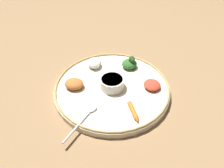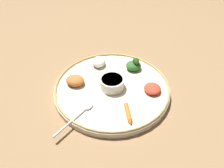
{
  "view_description": "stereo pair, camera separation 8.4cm",
  "coord_description": "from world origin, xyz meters",
  "px_view_note": "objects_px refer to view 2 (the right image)",
  "views": [
    {
      "loc": [
        0.59,
        -0.2,
        0.6
      ],
      "look_at": [
        0.0,
        0.0,
        0.04
      ],
      "focal_mm": 38.12,
      "sensor_mm": 36.0,
      "label": 1
    },
    {
      "loc": [
        0.61,
        -0.12,
        0.6
      ],
      "look_at": [
        0.0,
        0.0,
        0.04
      ],
      "focal_mm": 38.12,
      "sensor_mm": 36.0,
      "label": 2
    }
  ],
  "objects_px": {
    "center_bowl": "(112,83)",
    "greens_pile": "(134,65)",
    "spoon": "(80,114)",
    "carrot_near_spoon": "(128,114)"
  },
  "relations": [
    {
      "from": "center_bowl",
      "to": "carrot_near_spoon",
      "type": "relative_size",
      "value": 1.0
    },
    {
      "from": "center_bowl",
      "to": "greens_pile",
      "type": "distance_m",
      "value": 0.14
    },
    {
      "from": "spoon",
      "to": "greens_pile",
      "type": "height_order",
      "value": "greens_pile"
    },
    {
      "from": "center_bowl",
      "to": "carrot_near_spoon",
      "type": "xyz_separation_m",
      "value": [
        0.14,
        0.02,
        -0.01
      ]
    },
    {
      "from": "greens_pile",
      "to": "center_bowl",
      "type": "bearing_deg",
      "value": -50.05
    },
    {
      "from": "center_bowl",
      "to": "carrot_near_spoon",
      "type": "distance_m",
      "value": 0.14
    },
    {
      "from": "center_bowl",
      "to": "spoon",
      "type": "height_order",
      "value": "center_bowl"
    },
    {
      "from": "carrot_near_spoon",
      "to": "spoon",
      "type": "bearing_deg",
      "value": -102.0
    },
    {
      "from": "greens_pile",
      "to": "carrot_near_spoon",
      "type": "distance_m",
      "value": 0.24
    },
    {
      "from": "spoon",
      "to": "center_bowl",
      "type": "bearing_deg",
      "value": 130.59
    }
  ]
}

